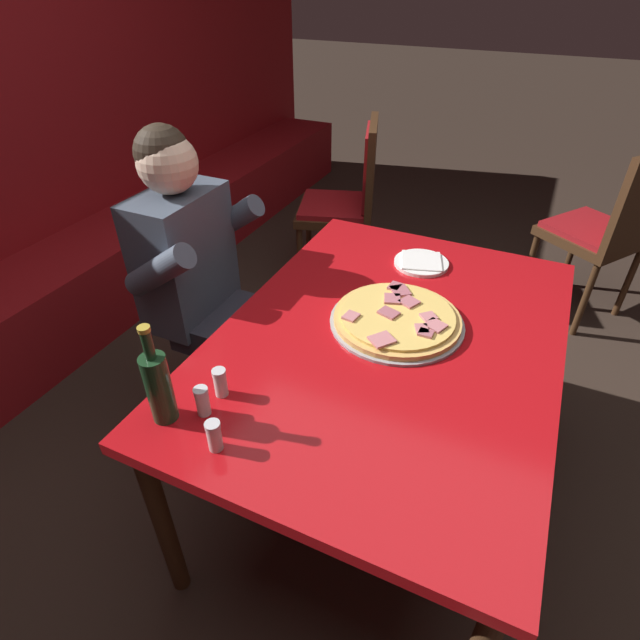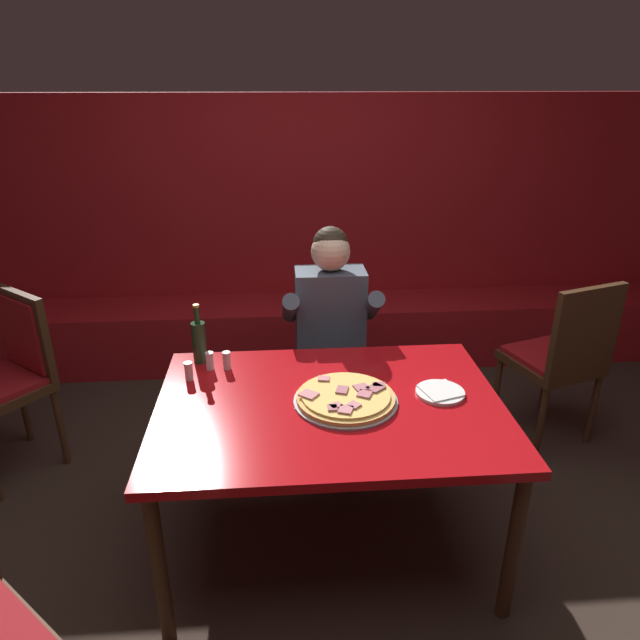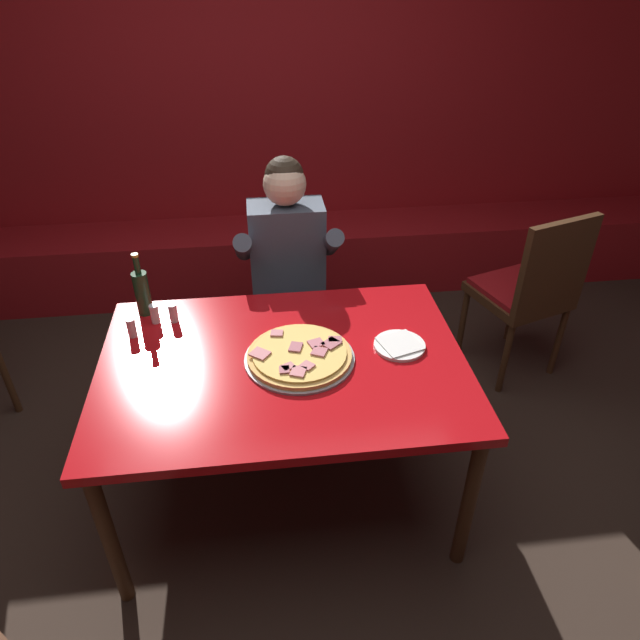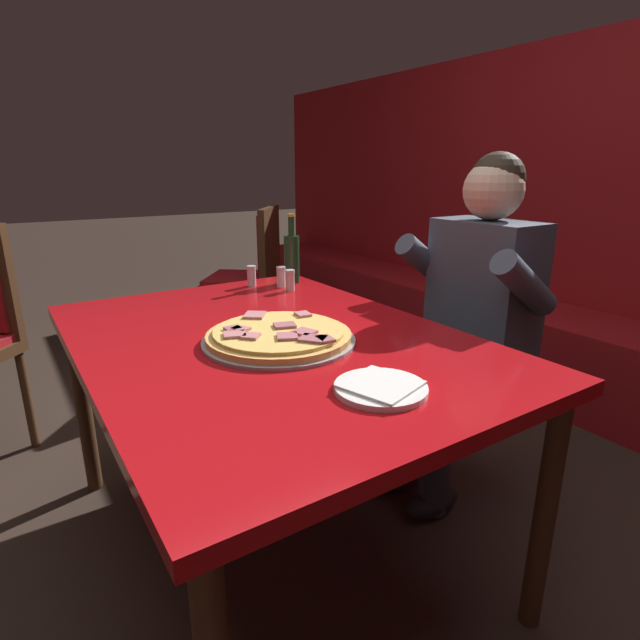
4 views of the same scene
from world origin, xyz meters
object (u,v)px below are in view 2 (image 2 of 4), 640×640
(main_dining_table, at_px, (330,416))
(pizza, at_px, (346,398))
(shaker_black_pepper, at_px, (227,361))
(dining_chair_by_booth, at_px, (563,352))
(plate_white_paper, at_px, (440,392))
(shaker_parmesan, at_px, (210,362))
(diner_seated_blue_shirt, at_px, (331,333))
(shaker_red_pepper_flakes, at_px, (189,372))
(beer_bottle, at_px, (199,340))
(dining_chair_far_left, at_px, (9,369))

(main_dining_table, bearing_deg, pizza, 1.40)
(shaker_black_pepper, xyz_separation_m, dining_chair_by_booth, (1.83, 0.36, -0.20))
(plate_white_paper, relative_size, shaker_parmesan, 2.44)
(diner_seated_blue_shirt, bearing_deg, shaker_black_pepper, -140.40)
(shaker_black_pepper, xyz_separation_m, shaker_red_pepper_flakes, (-0.16, -0.09, 0.00))
(pizza, xyz_separation_m, beer_bottle, (-0.65, 0.42, 0.09))
(plate_white_paper, height_order, dining_chair_far_left, dining_chair_far_left)
(beer_bottle, bearing_deg, diner_seated_blue_shirt, 28.14)
(plate_white_paper, relative_size, beer_bottle, 0.72)
(main_dining_table, distance_m, shaker_red_pepper_flakes, 0.66)
(beer_bottle, xyz_separation_m, shaker_red_pepper_flakes, (-0.03, -0.18, -0.07))
(shaker_red_pepper_flakes, bearing_deg, diner_seated_blue_shirt, 37.49)
(shaker_red_pepper_flakes, relative_size, dining_chair_by_booth, 0.09)
(plate_white_paper, height_order, dining_chair_by_booth, dining_chair_by_booth)
(pizza, bearing_deg, shaker_parmesan, 150.62)
(main_dining_table, bearing_deg, shaker_black_pepper, 143.31)
(main_dining_table, distance_m, diner_seated_blue_shirt, 0.78)
(shaker_black_pepper, relative_size, dining_chair_by_booth, 0.09)
(main_dining_table, relative_size, beer_bottle, 4.95)
(pizza, bearing_deg, shaker_black_pepper, 147.20)
(pizza, height_order, shaker_red_pepper_flakes, shaker_red_pepper_flakes)
(shaker_parmesan, xyz_separation_m, diner_seated_blue_shirt, (0.61, 0.44, -0.08))
(plate_white_paper, bearing_deg, shaker_black_pepper, 161.97)
(plate_white_paper, xyz_separation_m, beer_bottle, (-1.06, 0.39, 0.10))
(pizza, distance_m, diner_seated_blue_shirt, 0.77)
(shaker_red_pepper_flakes, bearing_deg, plate_white_paper, -10.89)
(main_dining_table, height_order, dining_chair_by_booth, dining_chair_by_booth)
(shaker_black_pepper, relative_size, dining_chair_far_left, 0.09)
(pizza, distance_m, shaker_parmesan, 0.68)
(shaker_parmesan, bearing_deg, dining_chair_by_booth, 10.66)
(pizza, xyz_separation_m, diner_seated_blue_shirt, (0.01, 0.77, -0.06))
(pizza, bearing_deg, plate_white_paper, 4.25)
(beer_bottle, relative_size, shaker_red_pepper_flakes, 3.40)
(pizza, bearing_deg, beer_bottle, 147.16)
(shaker_parmesan, relative_size, dining_chair_by_booth, 0.09)
(beer_bottle, relative_size, diner_seated_blue_shirt, 0.23)
(main_dining_table, height_order, dining_chair_far_left, dining_chair_far_left)
(shaker_red_pepper_flakes, distance_m, dining_chair_by_booth, 2.05)
(shaker_parmesan, height_order, dining_chair_far_left, dining_chair_far_left)
(pizza, height_order, shaker_black_pepper, shaker_black_pepper)
(plate_white_paper, xyz_separation_m, dining_chair_far_left, (-2.11, 0.69, -0.17))
(beer_bottle, relative_size, shaker_parmesan, 3.40)
(shaker_black_pepper, height_order, dining_chair_by_booth, dining_chair_by_booth)
(plate_white_paper, relative_size, shaker_black_pepper, 2.44)
(pizza, height_order, shaker_parmesan, shaker_parmesan)
(dining_chair_far_left, bearing_deg, shaker_black_pepper, -18.38)
(pizza, relative_size, diner_seated_blue_shirt, 0.34)
(shaker_red_pepper_flakes, bearing_deg, shaker_parmesan, 48.44)
(dining_chair_far_left, bearing_deg, shaker_red_pepper_flakes, -25.44)
(shaker_black_pepper, bearing_deg, diner_seated_blue_shirt, 39.60)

